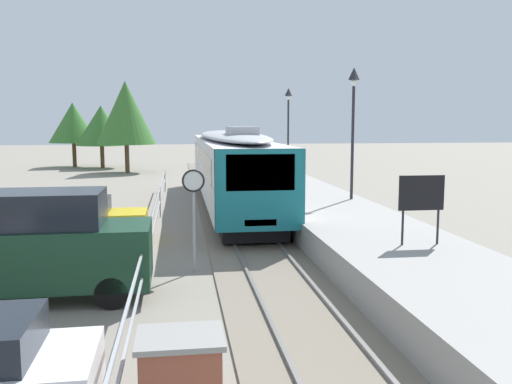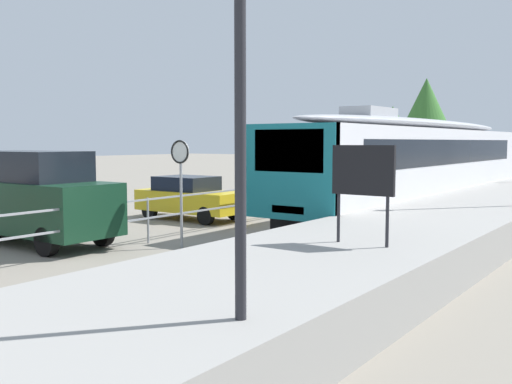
# 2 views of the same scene
# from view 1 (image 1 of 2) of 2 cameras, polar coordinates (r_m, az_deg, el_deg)

# --- Properties ---
(ground_plane) EXTENTS (160.00, 160.00, 0.00)m
(ground_plane) POSITION_cam_1_polar(r_m,az_deg,el_deg) (24.86, -9.20, -2.19)
(ground_plane) COLOR gray
(track_rails) EXTENTS (3.20, 60.00, 0.14)m
(track_rails) POSITION_cam_1_polar(r_m,az_deg,el_deg) (24.97, -2.29, -1.98)
(track_rails) COLOR slate
(track_rails) RESTS_ON ground
(commuter_train) EXTENTS (2.82, 19.82, 3.74)m
(commuter_train) POSITION_cam_1_polar(r_m,az_deg,el_deg) (26.38, -2.69, 3.13)
(commuter_train) COLOR silver
(commuter_train) RESTS_ON track_rails
(station_platform) EXTENTS (3.90, 60.00, 0.90)m
(station_platform) POSITION_cam_1_polar(r_m,az_deg,el_deg) (25.43, 5.01, -0.89)
(station_platform) COLOR #999691
(station_platform) RESTS_ON ground
(platform_lamp_mid_platform) EXTENTS (0.34, 0.34, 5.35)m
(platform_lamp_mid_platform) POSITION_cam_1_polar(r_m,az_deg,el_deg) (22.74, 10.12, 8.61)
(platform_lamp_mid_platform) COLOR #232328
(platform_lamp_mid_platform) RESTS_ON station_platform
(platform_lamp_far_end) EXTENTS (0.34, 0.34, 5.35)m
(platform_lamp_far_end) POSITION_cam_1_polar(r_m,az_deg,el_deg) (35.61, 3.39, 8.17)
(platform_lamp_far_end) COLOR #232328
(platform_lamp_far_end) RESTS_ON station_platform
(platform_notice_board) EXTENTS (1.20, 0.08, 1.80)m
(platform_notice_board) POSITION_cam_1_polar(r_m,az_deg,el_deg) (14.62, 16.89, -0.33)
(platform_notice_board) COLOR #232328
(platform_notice_board) RESTS_ON station_platform
(speed_limit_sign) EXTENTS (0.61, 0.10, 2.81)m
(speed_limit_sign) POSITION_cam_1_polar(r_m,az_deg,el_deg) (14.66, -6.54, -0.29)
(speed_limit_sign) COLOR #9EA0A5
(speed_limit_sign) RESTS_ON ground
(brick_utility_cabinet) EXTENTS (1.21, 0.99, 1.13)m
(brick_utility_cabinet) POSITION_cam_1_polar(r_m,az_deg,el_deg) (8.06, -7.87, -18.24)
(brick_utility_cabinet) COLOR brown
(brick_utility_cabinet) RESTS_ON ground
(carpark_fence) EXTENTS (0.06, 36.06, 1.25)m
(carpark_fence) POSITION_cam_1_polar(r_m,az_deg,el_deg) (14.88, -11.14, -5.02)
(carpark_fence) COLOR #9EA0A5
(carpark_fence) RESTS_ON ground
(parked_van_dark_green) EXTENTS (4.92, 2.00, 2.51)m
(parked_van_dark_green) POSITION_cam_1_polar(r_m,az_deg,el_deg) (13.36, -21.88, -5.12)
(parked_van_dark_green) COLOR #143823
(parked_van_dark_green) RESTS_ON ground
(parked_hatchback_yellow) EXTENTS (4.00, 1.76, 1.53)m
(parked_hatchback_yellow) POSITION_cam_1_polar(r_m,az_deg,el_deg) (19.38, -17.44, -2.73)
(parked_hatchback_yellow) COLOR gold
(parked_hatchback_yellow) RESTS_ON ground
(tree_behind_carpark) EXTENTS (4.73, 4.73, 7.38)m
(tree_behind_carpark) POSITION_cam_1_polar(r_m,az_deg,el_deg) (45.66, -13.44, 8.05)
(tree_behind_carpark) COLOR brown
(tree_behind_carpark) RESTS_ON ground
(tree_behind_station_far) EXTENTS (4.39, 4.39, 5.87)m
(tree_behind_station_far) POSITION_cam_1_polar(r_m,az_deg,el_deg) (53.07, -18.56, 6.87)
(tree_behind_station_far) COLOR brown
(tree_behind_station_far) RESTS_ON ground
(tree_distant_left) EXTENTS (4.55, 4.55, 5.57)m
(tree_distant_left) POSITION_cam_1_polar(r_m,az_deg,el_deg) (50.93, -15.85, 6.68)
(tree_distant_left) COLOR brown
(tree_distant_left) RESTS_ON ground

